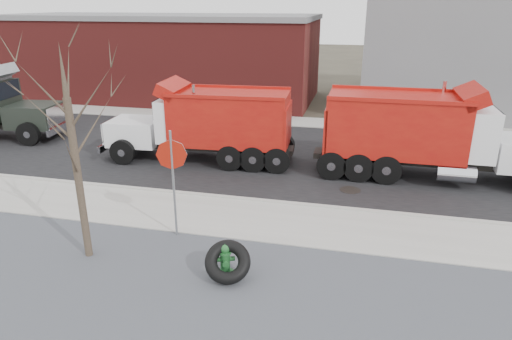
% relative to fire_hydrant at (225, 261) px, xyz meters
% --- Properties ---
extents(ground, '(120.00, 120.00, 0.00)m').
position_rel_fire_hydrant_xyz_m(ground, '(-0.37, 2.62, -0.37)').
color(ground, '#383328').
rests_on(ground, ground).
extents(gravel_verge, '(60.00, 5.00, 0.03)m').
position_rel_fire_hydrant_xyz_m(gravel_verge, '(-0.37, -0.88, -0.36)').
color(gravel_verge, slate).
rests_on(gravel_verge, ground).
extents(sidewalk, '(60.00, 2.50, 0.06)m').
position_rel_fire_hydrant_xyz_m(sidewalk, '(-0.37, 2.87, -0.34)').
color(sidewalk, '#9E9B93').
rests_on(sidewalk, ground).
extents(curb, '(60.00, 0.15, 0.11)m').
position_rel_fire_hydrant_xyz_m(curb, '(-0.37, 4.17, -0.32)').
color(curb, '#9E9B93').
rests_on(curb, ground).
extents(road, '(60.00, 9.40, 0.02)m').
position_rel_fire_hydrant_xyz_m(road, '(-0.37, 8.92, -0.36)').
color(road, black).
rests_on(road, ground).
extents(far_sidewalk, '(60.00, 2.00, 0.06)m').
position_rel_fire_hydrant_xyz_m(far_sidewalk, '(-0.37, 14.62, -0.34)').
color(far_sidewalk, '#9E9B93').
rests_on(far_sidewalk, ground).
extents(building_grey, '(12.00, 10.00, 8.00)m').
position_rel_fire_hydrant_xyz_m(building_grey, '(8.63, 20.62, 3.63)').
color(building_grey, gray).
rests_on(building_grey, ground).
extents(building_brick, '(20.20, 8.20, 5.30)m').
position_rel_fire_hydrant_xyz_m(building_brick, '(-10.37, 19.62, 2.28)').
color(building_brick, maroon).
rests_on(building_brick, ground).
extents(bare_tree, '(3.20, 3.20, 5.20)m').
position_rel_fire_hydrant_xyz_m(bare_tree, '(-3.57, 0.02, 2.92)').
color(bare_tree, '#382D23').
rests_on(bare_tree, ground).
extents(fire_hydrant, '(0.46, 0.45, 0.81)m').
position_rel_fire_hydrant_xyz_m(fire_hydrant, '(0.00, 0.00, 0.00)').
color(fire_hydrant, '#245F2B').
rests_on(fire_hydrant, ground).
extents(truck_tire, '(1.26, 1.21, 0.90)m').
position_rel_fire_hydrant_xyz_m(truck_tire, '(0.11, -0.17, 0.09)').
color(truck_tire, black).
rests_on(truck_tire, ground).
extents(stop_sign, '(0.79, 0.21, 2.96)m').
position_rel_fire_hydrant_xyz_m(stop_sign, '(-1.84, 1.52, 1.63)').
color(stop_sign, gray).
rests_on(stop_sign, ground).
extents(dump_truck_red_a, '(8.26, 2.32, 3.34)m').
position_rel_fire_hydrant_xyz_m(dump_truck_red_a, '(5.01, 7.69, 1.33)').
color(dump_truck_red_a, black).
rests_on(dump_truck_red_a, ground).
extents(dump_truck_red_b, '(7.52, 2.60, 3.16)m').
position_rel_fire_hydrant_xyz_m(dump_truck_red_b, '(-3.00, 7.63, 1.24)').
color(dump_truck_red_b, black).
rests_on(dump_truck_red_b, ground).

